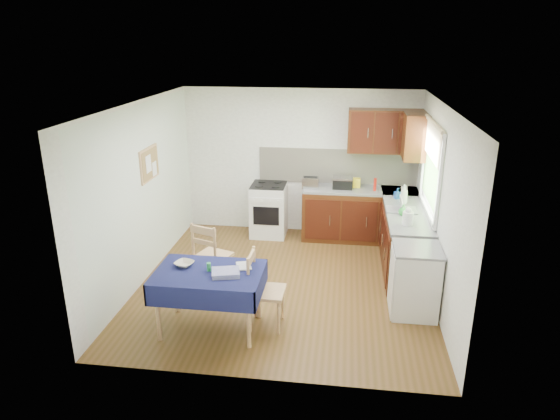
# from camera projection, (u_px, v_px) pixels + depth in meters

# --- Properties ---
(floor) EXTENTS (4.20, 4.20, 0.00)m
(floor) POSITION_uv_depth(u_px,v_px,m) (284.00, 283.00, 7.06)
(floor) COLOR #533916
(floor) RESTS_ON ground
(ceiling) EXTENTS (4.00, 4.20, 0.02)m
(ceiling) POSITION_uv_depth(u_px,v_px,m) (285.00, 105.00, 6.23)
(ceiling) COLOR white
(ceiling) RESTS_ON wall_back
(wall_back) EXTENTS (4.00, 0.02, 2.50)m
(wall_back) POSITION_uv_depth(u_px,v_px,m) (300.00, 162.00, 8.61)
(wall_back) COLOR silver
(wall_back) RESTS_ON ground
(wall_front) EXTENTS (4.00, 0.02, 2.50)m
(wall_front) POSITION_uv_depth(u_px,v_px,m) (257.00, 269.00, 4.68)
(wall_front) COLOR silver
(wall_front) RESTS_ON ground
(wall_left) EXTENTS (0.02, 4.20, 2.50)m
(wall_left) POSITION_uv_depth(u_px,v_px,m) (141.00, 194.00, 6.89)
(wall_left) COLOR white
(wall_left) RESTS_ON ground
(wall_right) EXTENTS (0.02, 4.20, 2.50)m
(wall_right) POSITION_uv_depth(u_px,v_px,m) (439.00, 206.00, 6.39)
(wall_right) COLOR silver
(wall_right) RESTS_ON ground
(base_cabinets) EXTENTS (1.90, 2.30, 0.86)m
(base_cabinets) POSITION_uv_depth(u_px,v_px,m) (379.00, 228.00, 7.92)
(base_cabinets) COLOR #341609
(base_cabinets) RESTS_ON ground
(worktop_back) EXTENTS (1.90, 0.60, 0.04)m
(worktop_back) POSITION_uv_depth(u_px,v_px,m) (360.00, 190.00, 8.32)
(worktop_back) COLOR slate
(worktop_back) RESTS_ON base_cabinets
(worktop_right) EXTENTS (0.60, 1.70, 0.04)m
(worktop_right) POSITION_uv_depth(u_px,v_px,m) (407.00, 215.00, 7.16)
(worktop_right) COLOR slate
(worktop_right) RESTS_ON base_cabinets
(worktop_corner) EXTENTS (0.60, 0.60, 0.04)m
(worktop_corner) POSITION_uv_depth(u_px,v_px,m) (400.00, 191.00, 8.24)
(worktop_corner) COLOR slate
(worktop_corner) RESTS_ON base_cabinets
(splashback) EXTENTS (2.70, 0.02, 0.60)m
(splashback) POSITION_uv_depth(u_px,v_px,m) (337.00, 166.00, 8.53)
(splashback) COLOR beige
(splashback) RESTS_ON wall_back
(upper_cabinets) EXTENTS (1.20, 0.85, 0.70)m
(upper_cabinets) POSITION_uv_depth(u_px,v_px,m) (394.00, 133.00, 7.94)
(upper_cabinets) COLOR #341609
(upper_cabinets) RESTS_ON wall_back
(stove) EXTENTS (0.60, 0.61, 0.92)m
(stove) POSITION_uv_depth(u_px,v_px,m) (269.00, 210.00, 8.65)
(stove) COLOR white
(stove) RESTS_ON ground
(window) EXTENTS (0.04, 1.48, 1.26)m
(window) POSITION_uv_depth(u_px,v_px,m) (432.00, 162.00, 6.92)
(window) COLOR #315523
(window) RESTS_ON wall_right
(fridge) EXTENTS (0.58, 0.60, 0.89)m
(fridge) POSITION_uv_depth(u_px,v_px,m) (415.00, 281.00, 6.19)
(fridge) COLOR white
(fridge) RESTS_ON ground
(corkboard) EXTENTS (0.04, 0.62, 0.47)m
(corkboard) POSITION_uv_depth(u_px,v_px,m) (149.00, 164.00, 7.06)
(corkboard) COLOR tan
(corkboard) RESTS_ON wall_left
(dining_table) EXTENTS (1.24, 0.84, 0.75)m
(dining_table) POSITION_uv_depth(u_px,v_px,m) (209.00, 280.00, 5.77)
(dining_table) COLOR #0E183B
(dining_table) RESTS_ON ground
(chair_far) EXTENTS (0.56, 0.56, 0.98)m
(chair_far) POSITION_uv_depth(u_px,v_px,m) (210.00, 254.00, 6.75)
(chair_far) COLOR tan
(chair_far) RESTS_ON ground
(chair_near) EXTENTS (0.43, 0.43, 0.95)m
(chair_near) POSITION_uv_depth(u_px,v_px,m) (263.00, 288.00, 5.89)
(chair_near) COLOR tan
(chair_near) RESTS_ON ground
(toaster) EXTENTS (0.27, 0.17, 0.21)m
(toaster) POSITION_uv_depth(u_px,v_px,m) (310.00, 183.00, 8.31)
(toaster) COLOR #B2B2B6
(toaster) RESTS_ON worktop_back
(sandwich_press) EXTENTS (0.33, 0.28, 0.19)m
(sandwich_press) POSITION_uv_depth(u_px,v_px,m) (343.00, 182.00, 8.33)
(sandwich_press) COLOR black
(sandwich_press) RESTS_ON worktop_back
(sauce_bottle) EXTENTS (0.05, 0.05, 0.21)m
(sauce_bottle) POSITION_uv_depth(u_px,v_px,m) (375.00, 185.00, 8.17)
(sauce_bottle) COLOR red
(sauce_bottle) RESTS_ON worktop_back
(yellow_packet) EXTENTS (0.14, 0.12, 0.16)m
(yellow_packet) POSITION_uv_depth(u_px,v_px,m) (357.00, 183.00, 8.36)
(yellow_packet) COLOR yellow
(yellow_packet) RESTS_ON worktop_back
(dish_rack) EXTENTS (0.43, 0.33, 0.21)m
(dish_rack) POSITION_uv_depth(u_px,v_px,m) (402.00, 209.00, 7.27)
(dish_rack) COLOR gray
(dish_rack) RESTS_ON worktop_right
(kettle) EXTENTS (0.15, 0.15, 0.25)m
(kettle) POSITION_uv_depth(u_px,v_px,m) (408.00, 217.00, 6.70)
(kettle) COLOR white
(kettle) RESTS_ON worktop_right
(cup) EXTENTS (0.14, 0.14, 0.09)m
(cup) POSITION_uv_depth(u_px,v_px,m) (404.00, 189.00, 8.16)
(cup) COLOR white
(cup) RESTS_ON worktop_back
(soap_bottle_a) EXTENTS (0.14, 0.14, 0.29)m
(soap_bottle_a) POSITION_uv_depth(u_px,v_px,m) (404.00, 194.00, 7.54)
(soap_bottle_a) COLOR white
(soap_bottle_a) RESTS_ON worktop_right
(soap_bottle_b) EXTENTS (0.10, 0.10, 0.17)m
(soap_bottle_b) POSITION_uv_depth(u_px,v_px,m) (397.00, 193.00, 7.78)
(soap_bottle_b) COLOR #1B4BA0
(soap_bottle_b) RESTS_ON worktop_right
(soap_bottle_c) EXTENTS (0.18, 0.18, 0.16)m
(soap_bottle_c) POSITION_uv_depth(u_px,v_px,m) (403.00, 210.00, 7.06)
(soap_bottle_c) COLOR green
(soap_bottle_c) RESTS_ON worktop_right
(plate_bowl) EXTENTS (0.27, 0.27, 0.05)m
(plate_bowl) POSITION_uv_depth(u_px,v_px,m) (184.00, 264.00, 5.86)
(plate_bowl) COLOR beige
(plate_bowl) RESTS_ON dining_table
(book) EXTENTS (0.23, 0.27, 0.02)m
(book) POSITION_uv_depth(u_px,v_px,m) (237.00, 267.00, 5.84)
(book) COLOR white
(book) RESTS_ON dining_table
(spice_jar) EXTENTS (0.05, 0.05, 0.10)m
(spice_jar) POSITION_uv_depth(u_px,v_px,m) (209.00, 267.00, 5.74)
(spice_jar) COLOR green
(spice_jar) RESTS_ON dining_table
(tea_towel) EXTENTS (0.36, 0.32, 0.06)m
(tea_towel) POSITION_uv_depth(u_px,v_px,m) (226.00, 273.00, 5.64)
(tea_towel) COLOR navy
(tea_towel) RESTS_ON dining_table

